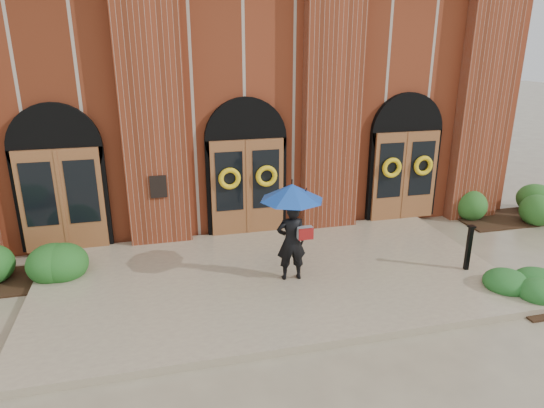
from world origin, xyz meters
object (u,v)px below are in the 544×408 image
object	(u,v)px
man_with_umbrella	(292,214)
hedge_wall_right	(518,205)
metal_post	(469,247)
hedge_wall_left	(25,264)

from	to	relation	value
man_with_umbrella	hedge_wall_right	size ratio (longest dim) A/B	0.66
metal_post	hedge_wall_left	size ratio (longest dim) A/B	0.34
man_with_umbrella	hedge_wall_left	distance (m)	5.92
man_with_umbrella	metal_post	world-z (taller)	man_with_umbrella
hedge_wall_left	metal_post	bearing A→B (deg)	-12.56
metal_post	man_with_umbrella	bearing A→B (deg)	172.04
metal_post	hedge_wall_left	distance (m)	9.74
hedge_wall_left	hedge_wall_right	size ratio (longest dim) A/B	0.97
man_with_umbrella	hedge_wall_right	bearing A→B (deg)	-159.58
man_with_umbrella	hedge_wall_left	bearing A→B (deg)	-12.07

